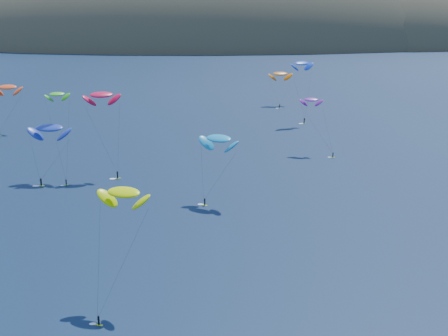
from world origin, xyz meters
TOP-DOWN VIEW (x-y plane):
  - island at (39.40, 562.36)m, footprint 730.00×300.00m
  - kitesurfer_1 at (-58.59, 160.50)m, footprint 10.08×10.73m
  - kitesurfer_2 at (-3.71, 37.00)m, footprint 9.41×13.70m
  - kitesurfer_3 at (-29.31, 107.31)m, footprint 7.17×13.75m
  - kitesurfer_4 at (45.37, 171.65)m, footprint 9.86×7.45m
  - kitesurfer_5 at (12.55, 84.35)m, footprint 10.82×9.57m
  - kitesurfer_6 at (41.87, 129.25)m, footprint 9.83×10.51m
  - kitesurfer_9 at (-17.72, 107.36)m, footprint 10.19×9.18m
  - kitesurfer_10 at (-30.93, 102.88)m, footprint 11.41×10.21m
  - kitesurfer_11 at (42.34, 209.55)m, footprint 10.32×12.77m

SIDE VIEW (x-z plane):
  - island at x=39.40m, z-range -115.74..94.26m
  - kitesurfer_11 at x=42.34m, z-range 5.20..21.13m
  - kitesurfer_10 at x=-30.93m, z-range 5.29..22.06m
  - kitesurfer_5 at x=12.55m, z-range 6.06..23.74m
  - kitesurfer_1 at x=-58.59m, z-range 6.39..24.64m
  - kitesurfer_6 at x=41.87m, z-range 7.03..24.88m
  - kitesurfer_2 at x=-3.71m, z-range 7.61..27.67m
  - kitesurfer_9 at x=-17.72m, z-range 9.39..33.52m
  - kitesurfer_3 at x=-29.31m, z-range 9.93..33.44m
  - kitesurfer_4 at x=45.37m, z-range 9.71..34.26m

